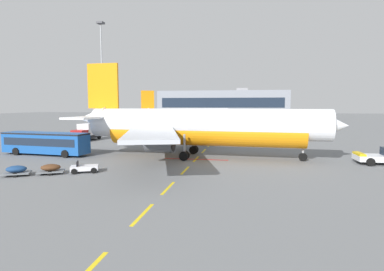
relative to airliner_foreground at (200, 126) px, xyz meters
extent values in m
plane|color=slate|center=(21.71, 16.34, -3.95)|extent=(400.00, 400.00, 0.00)
cube|color=yellow|center=(-0.29, -21.56, -3.95)|extent=(0.24, 4.00, 0.01)
cube|color=yellow|center=(-0.29, -15.32, -3.95)|extent=(0.24, 4.00, 0.01)
cube|color=yellow|center=(-0.29, -8.33, -3.95)|extent=(0.24, 4.00, 0.01)
cube|color=yellow|center=(-0.29, -1.53, -3.95)|extent=(0.24, 4.00, 0.01)
cube|color=yellow|center=(-0.29, 5.35, -3.95)|extent=(0.24, 4.00, 0.01)
cube|color=yellow|center=(-0.29, 12.13, -3.95)|extent=(0.24, 4.00, 0.01)
cube|color=yellow|center=(-0.29, 19.43, -3.95)|extent=(0.24, 4.00, 0.01)
cube|color=yellow|center=(-0.29, 25.78, -3.95)|extent=(0.24, 4.00, 0.01)
cube|color=yellow|center=(-0.29, 32.71, -3.95)|extent=(0.24, 4.00, 0.01)
cube|color=yellow|center=(-0.29, 39.43, -3.95)|extent=(0.24, 4.00, 0.01)
cube|color=yellow|center=(-0.29, 46.68, -3.95)|extent=(0.24, 4.00, 0.01)
cube|color=yellow|center=(-0.29, 53.83, -3.95)|extent=(0.24, 4.00, 0.01)
cube|color=yellow|center=(-0.29, 59.69, -3.95)|extent=(0.24, 4.00, 0.01)
cube|color=yellow|center=(-0.29, 65.40, -3.95)|extent=(0.24, 4.00, 0.01)
cube|color=#B21414|center=(-0.29, -1.66, -3.95)|extent=(8.00, 0.40, 0.01)
cylinder|color=white|center=(0.58, -0.03, 0.35)|extent=(30.26, 5.40, 3.80)
cylinder|color=orange|center=(0.58, -0.03, -0.69)|extent=(24.65, 4.80, 3.50)
cone|color=white|center=(15.61, -0.83, 0.35)|extent=(3.69, 3.91, 3.72)
cone|color=white|center=(-15.14, 0.81, 0.83)|extent=(4.37, 3.45, 3.23)
cube|color=#192333|center=(14.56, -0.78, 1.02)|extent=(1.75, 2.93, 0.60)
cube|color=orange|center=(-13.40, 0.72, 5.25)|extent=(4.41, 0.59, 6.00)
cube|color=white|center=(-13.92, 3.95, 1.11)|extent=(3.54, 6.56, 0.24)
cube|color=white|center=(-14.27, -2.44, 1.11)|extent=(3.54, 6.56, 0.24)
cube|color=#B7BCC6|center=(-2.93, 8.67, -0.12)|extent=(10.90, 17.55, 0.36)
cube|color=#B7BCC6|center=(-3.84, -8.31, -0.12)|extent=(9.36, 17.66, 0.36)
cylinder|color=#4C4F54|center=(-3.24, 5.68, -1.57)|extent=(3.31, 2.27, 2.10)
cylinder|color=black|center=(-1.64, 5.60, -1.57)|extent=(0.22, 1.79, 1.79)
cylinder|color=#4C4F54|center=(-3.83, -5.30, -1.57)|extent=(3.31, 2.27, 2.10)
cylinder|color=black|center=(-2.23, -5.39, -1.57)|extent=(0.22, 1.79, 1.79)
cylinder|color=gray|center=(12.47, -0.67, -2.12)|extent=(0.28, 0.28, 2.67)
cylinder|color=black|center=(12.47, -0.67, -3.45)|extent=(1.00, 0.33, 0.99)
cylinder|color=gray|center=(-1.27, 2.67, -2.09)|extent=(0.28, 0.28, 2.61)
cylinder|color=black|center=(-1.26, 3.02, -3.40)|extent=(1.12, 0.41, 1.10)
cylinder|color=black|center=(-1.29, 2.32, -3.40)|extent=(1.12, 0.41, 1.10)
cylinder|color=gray|center=(-1.55, -2.52, -2.09)|extent=(0.28, 0.28, 2.61)
cylinder|color=black|center=(-1.53, -2.17, -3.40)|extent=(1.12, 0.41, 1.10)
cylinder|color=black|center=(-1.57, -2.87, -3.40)|extent=(1.12, 0.41, 1.10)
cube|color=silver|center=(21.15, -1.13, -3.25)|extent=(6.02, 2.84, 0.60)
cube|color=yellow|center=(18.51, -1.15, -2.83)|extent=(0.72, 2.53, 0.24)
cylinder|color=black|center=(19.25, -2.54, -3.50)|extent=(0.90, 0.41, 0.90)
cylinder|color=black|center=(19.22, 0.26, -3.50)|extent=(0.90, 0.41, 0.90)
cylinder|color=white|center=(-12.92, 58.36, -0.10)|extent=(25.70, 14.85, 3.40)
cylinder|color=orange|center=(-12.92, 58.36, -1.04)|extent=(21.08, 12.41, 3.13)
cone|color=white|center=(-0.82, 64.25, -0.10)|extent=(4.27, 4.37, 3.33)
cone|color=white|center=(-25.59, 52.19, 0.32)|extent=(4.64, 4.24, 2.89)
cube|color=#192333|center=(-1.66, 63.84, 0.49)|extent=(2.40, 2.92, 0.54)
cube|color=orange|center=(-24.18, 52.87, 4.28)|extent=(3.68, 2.01, 5.37)
cube|color=white|center=(-26.00, 55.17, 0.58)|extent=(5.08, 6.40, 0.21)
cube|color=white|center=(-23.49, 50.02, 0.58)|extent=(5.08, 6.40, 0.21)
cube|color=#B7BCC6|center=(-19.45, 63.64, -0.53)|extent=(6.03, 15.61, 0.32)
cube|color=#B7BCC6|center=(-12.79, 49.96, -0.53)|extent=(13.83, 13.76, 0.32)
cylinder|color=#4C4F54|center=(-18.40, 61.17, -1.82)|extent=(3.40, 2.94, 1.88)
cylinder|color=black|center=(-17.11, 61.79, -1.82)|extent=(0.80, 1.48, 1.60)
cylinder|color=#4C4F54|center=(-14.09, 52.32, -1.82)|extent=(3.40, 2.94, 1.88)
cylinder|color=black|center=(-12.80, 52.94, -1.82)|extent=(0.80, 1.48, 1.60)
cylinder|color=gray|center=(-3.35, 63.02, -2.31)|extent=(0.25, 0.25, 2.38)
cylinder|color=black|center=(-3.35, 63.02, -3.51)|extent=(0.91, 0.61, 0.89)
cylinder|color=gray|center=(-15.55, 59.67, -2.29)|extent=(0.25, 0.25, 2.34)
cylinder|color=black|center=(-15.69, 59.95, -3.46)|extent=(1.02, 0.71, 0.98)
cylinder|color=black|center=(-15.41, 59.38, -3.46)|extent=(1.02, 0.71, 0.98)
cylinder|color=gray|center=(-13.51, 55.48, -2.29)|extent=(0.25, 0.25, 2.34)
cylinder|color=black|center=(-13.65, 55.76, -3.46)|extent=(1.02, 0.71, 0.98)
cylinder|color=black|center=(-13.38, 55.20, -3.46)|extent=(1.02, 0.71, 0.98)
cube|color=#194C99|center=(-20.65, -1.76, -2.30)|extent=(12.21, 3.92, 2.70)
cube|color=#192333|center=(-20.65, -1.76, -2.10)|extent=(11.26, 3.86, 1.00)
cube|color=black|center=(-20.65, -1.76, -1.07)|extent=(12.24, 3.94, 0.20)
cylinder|color=black|center=(-16.45, -0.83, -3.45)|extent=(1.03, 0.42, 1.00)
cylinder|color=black|center=(-16.73, -3.52, -3.45)|extent=(1.03, 0.42, 1.00)
cylinder|color=black|center=(-24.09, -0.05, -3.45)|extent=(1.03, 0.42, 1.00)
cylinder|color=black|center=(-24.37, -2.73, -3.45)|extent=(1.03, 0.42, 1.00)
cube|color=black|center=(-8.68, 19.93, -3.21)|extent=(6.05, 7.08, 0.60)
cube|color=#194799|center=(-10.03, 18.06, -2.36)|extent=(3.26, 3.28, 1.10)
cube|color=#192333|center=(-10.71, 17.13, -2.26)|extent=(1.59, 1.17, 0.64)
cube|color=#B7BCC6|center=(-8.10, 20.72, -1.86)|extent=(4.74, 5.26, 2.10)
cylinder|color=black|center=(-9.02, 17.41, -3.47)|extent=(0.79, 0.94, 0.96)
cylinder|color=black|center=(-10.96, 18.82, -3.47)|extent=(0.79, 0.94, 0.96)
cylinder|color=black|center=(-6.39, 21.04, -3.47)|extent=(0.79, 0.94, 0.96)
cylinder|color=black|center=(-8.34, 22.45, -3.47)|extent=(0.79, 0.94, 0.96)
cube|color=black|center=(-23.75, 15.02, -3.21)|extent=(2.79, 7.12, 0.60)
cube|color=maroon|center=(-23.88, 12.71, -2.36)|extent=(2.43, 2.50, 1.10)
cube|color=#192333|center=(-23.94, 11.56, -2.26)|extent=(1.92, 0.17, 0.64)
cube|color=silver|center=(-23.69, 16.00, -1.86)|extent=(2.66, 4.89, 2.10)
cylinder|color=black|center=(-22.67, 12.71, -3.47)|extent=(0.33, 0.97, 0.96)
cylinder|color=black|center=(-25.07, 12.85, -3.47)|extent=(0.33, 0.97, 0.96)
cylinder|color=black|center=(-22.42, 17.19, -3.47)|extent=(0.33, 0.97, 0.96)
cylinder|color=black|center=(-24.82, 17.32, -3.47)|extent=(0.33, 0.97, 0.96)
cube|color=silver|center=(-9.94, -11.04, -3.49)|extent=(2.95, 2.36, 0.44)
cube|color=black|center=(-10.53, -11.32, -3.09)|extent=(0.58, 1.07, 0.56)
cylinder|color=black|center=(-9.41, -10.03, -3.67)|extent=(0.58, 0.40, 0.56)
cylinder|color=black|center=(-8.82, -11.30, -3.67)|extent=(0.58, 0.40, 0.56)
cylinder|color=black|center=(-11.06, -10.79, -3.67)|extent=(0.58, 0.40, 0.56)
cylinder|color=black|center=(-10.48, -12.06, -3.67)|extent=(0.58, 0.40, 0.56)
cube|color=slate|center=(-12.76, -12.35, -3.67)|extent=(2.81, 2.37, 0.12)
ellipsoid|color=#4C2D19|center=(-12.76, -12.35, -3.29)|extent=(2.16, 1.86, 0.64)
cylinder|color=black|center=(-13.04, -11.73, -3.73)|extent=(0.46, 0.31, 0.44)
cylinder|color=black|center=(-12.47, -12.96, -3.73)|extent=(0.46, 0.31, 0.44)
cube|color=slate|center=(-15.48, -13.61, -3.67)|extent=(2.81, 2.37, 0.12)
ellipsoid|color=navy|center=(-15.48, -13.61, -3.29)|extent=(2.16, 1.86, 0.64)
cylinder|color=black|center=(-15.76, -12.99, -3.73)|extent=(0.46, 0.31, 0.44)
cylinder|color=black|center=(-15.20, -14.22, -3.73)|extent=(0.46, 0.31, 0.44)
cylinder|color=slate|center=(-33.88, 42.81, -3.65)|extent=(0.70, 0.70, 0.60)
cylinder|color=#9EA0A5|center=(-33.88, 42.81, 10.30)|extent=(0.36, 0.36, 28.50)
cube|color=#3F3F44|center=(-33.88, 42.81, 24.80)|extent=(1.80, 1.80, 0.50)
cube|color=gray|center=(-7.77, 135.32, 3.01)|extent=(68.13, 24.74, 13.92)
cube|color=#192333|center=(-7.77, 122.89, 3.71)|extent=(62.68, 0.12, 5.01)
cube|color=gray|center=(2.45, 135.32, 10.77)|extent=(6.00, 5.00, 1.60)
camera|label=1|loc=(6.01, -39.59, 2.77)|focal=29.61mm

